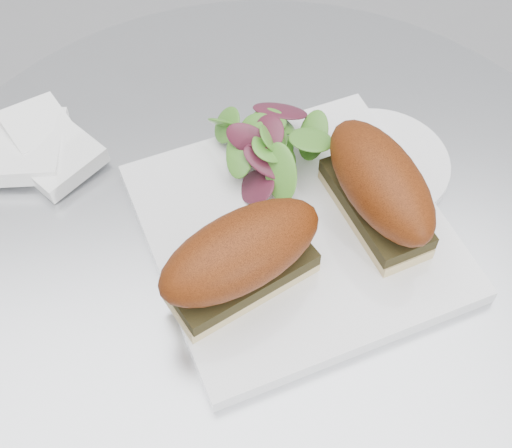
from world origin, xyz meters
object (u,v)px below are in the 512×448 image
at_px(sandwich_left, 241,257).
at_px(saucer, 377,164).
at_px(plate, 296,231).
at_px(sandwich_right, 379,187).

distance_m(sandwich_left, saucer, 0.20).
distance_m(plate, saucer, 0.12).
height_order(sandwich_right, saucer, sandwich_right).
relative_size(plate, saucer, 1.84).
relative_size(sandwich_right, saucer, 1.10).
height_order(plate, saucer, plate).
distance_m(sandwich_right, saucer, 0.09).
distance_m(plate, sandwich_left, 0.09).
relative_size(plate, sandwich_left, 1.61).
bearing_deg(plate, saucer, 35.38).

